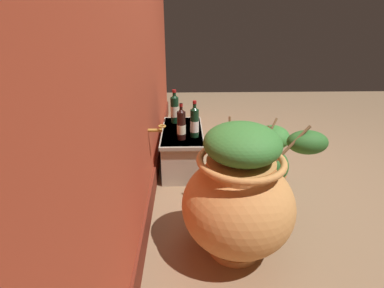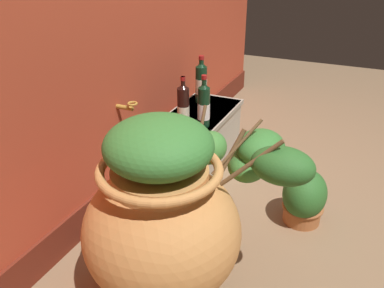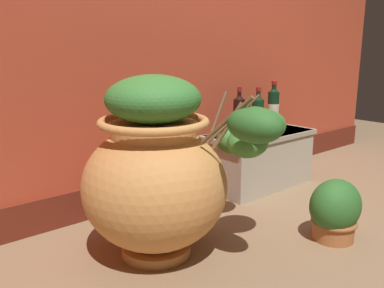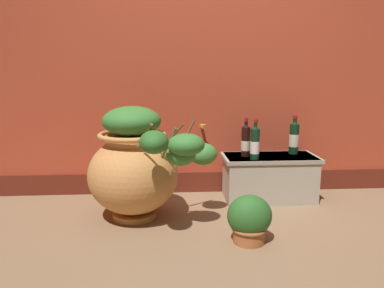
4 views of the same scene
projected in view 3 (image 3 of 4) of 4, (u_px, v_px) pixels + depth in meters
The scene contains 7 objects.
ground_plane at pixel (330, 258), 1.85m from camera, with size 7.00×7.00×0.00m, color #896B4C.
terracotta_urn at pixel (162, 170), 1.80m from camera, with size 0.92×0.86×0.81m.
stone_ledge at pixel (259, 157), 2.77m from camera, with size 0.77×0.37×0.37m.
wine_bottle_left at pixel (239, 116), 2.57m from camera, with size 0.07×0.07×0.31m.
wine_bottle_middle at pixel (258, 117), 2.52m from camera, with size 0.07×0.07×0.32m.
wine_bottle_right at pixel (273, 107), 2.88m from camera, with size 0.08×0.08×0.32m.
potted_shrub at pixel (335, 211), 2.00m from camera, with size 0.28×0.23×0.30m.
Camera 3 is at (-1.56, -0.88, 0.92)m, focal length 38.49 mm.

